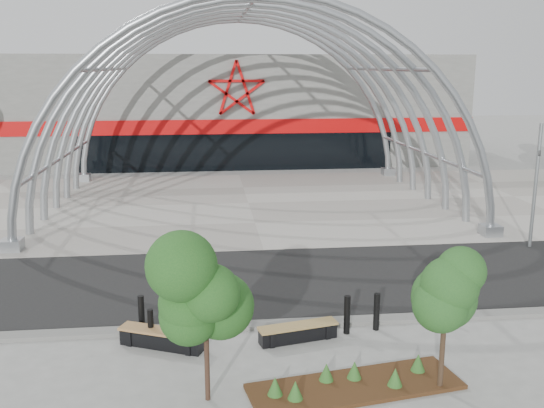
% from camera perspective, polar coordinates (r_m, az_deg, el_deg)
% --- Properties ---
extents(ground, '(140.00, 140.00, 0.00)m').
position_cam_1_polar(ground, '(17.85, 1.45, -11.06)').
color(ground, gray).
rests_on(ground, ground).
extents(road, '(140.00, 7.00, 0.02)m').
position_cam_1_polar(road, '(21.06, 0.15, -7.19)').
color(road, black).
rests_on(road, ground).
extents(forecourt, '(60.00, 17.00, 0.04)m').
position_cam_1_polar(forecourt, '(32.54, -2.24, 0.07)').
color(forecourt, '#9D978D').
rests_on(forecourt, ground).
extents(kerb, '(60.00, 0.50, 0.12)m').
position_cam_1_polar(kerb, '(17.60, 1.56, -11.21)').
color(kerb, slate).
rests_on(kerb, ground).
extents(arena_building, '(34.00, 15.24, 8.00)m').
position_cam_1_polar(arena_building, '(49.76, -3.80, 9.14)').
color(arena_building, slate).
rests_on(arena_building, ground).
extents(vault_canopy, '(20.80, 15.80, 20.36)m').
position_cam_1_polar(vault_canopy, '(32.55, -2.24, 0.07)').
color(vault_canopy, '#9BA0A4').
rests_on(vault_canopy, ground).
extents(planting_bed, '(5.12, 2.34, 0.52)m').
position_cam_1_polar(planting_bed, '(14.62, 7.57, -16.38)').
color(planting_bed, '#321D0D').
rests_on(planting_bed, ground).
extents(signal_pole, '(0.16, 0.71, 5.05)m').
position_cam_1_polar(signal_pole, '(26.42, 23.57, 1.78)').
color(signal_pole, gray).
rests_on(signal_pole, ground).
extents(street_tree_0, '(1.56, 1.56, 3.56)m').
position_cam_1_polar(street_tree_0, '(13.10, -6.31, -8.14)').
color(street_tree_0, '#301B15').
rests_on(street_tree_0, ground).
extents(street_tree_1, '(1.49, 1.49, 3.53)m').
position_cam_1_polar(street_tree_1, '(13.99, 16.12, -7.31)').
color(street_tree_1, '#312317').
rests_on(street_tree_1, ground).
extents(bench_0, '(2.34, 1.42, 0.49)m').
position_cam_1_polar(bench_0, '(16.55, -10.33, -12.38)').
color(bench_0, black).
rests_on(bench_0, ground).
extents(bench_1, '(2.23, 0.94, 0.46)m').
position_cam_1_polar(bench_1, '(16.69, 2.46, -12.01)').
color(bench_1, black).
rests_on(bench_1, ground).
extents(bollard_0, '(0.17, 0.17, 1.06)m').
position_cam_1_polar(bollard_0, '(17.43, -12.19, -10.07)').
color(bollard_0, black).
rests_on(bollard_0, ground).
extents(bollard_1, '(0.16, 0.16, 0.98)m').
position_cam_1_polar(bollard_1, '(16.67, -11.34, -11.27)').
color(bollard_1, black).
rests_on(bollard_1, ground).
extents(bollard_2, '(0.17, 0.17, 1.09)m').
position_cam_1_polar(bollard_2, '(17.07, 7.07, -10.31)').
color(bollard_2, black).
rests_on(bollard_2, ground).
extents(bollard_3, '(0.17, 0.17, 1.07)m').
position_cam_1_polar(bollard_3, '(17.42, 9.81, -9.96)').
color(bollard_3, black).
rests_on(bollard_3, ground).
extents(bollard_4, '(0.16, 0.16, 1.02)m').
position_cam_1_polar(bollard_4, '(18.60, 14.91, -8.78)').
color(bollard_4, black).
rests_on(bollard_4, ground).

